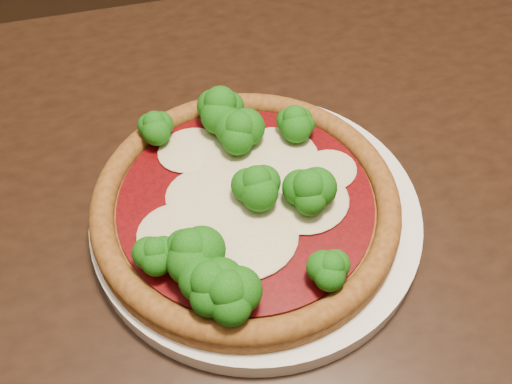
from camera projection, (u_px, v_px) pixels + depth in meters
floor at (324, 359)px, 1.20m from camera, size 4.00×4.00×0.00m
dining_table at (331, 299)px, 0.56m from camera, size 1.44×1.16×0.75m
plate at (256, 214)px, 0.49m from camera, size 0.28×0.28×0.02m
pizza at (244, 200)px, 0.47m from camera, size 0.26×0.26×0.06m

